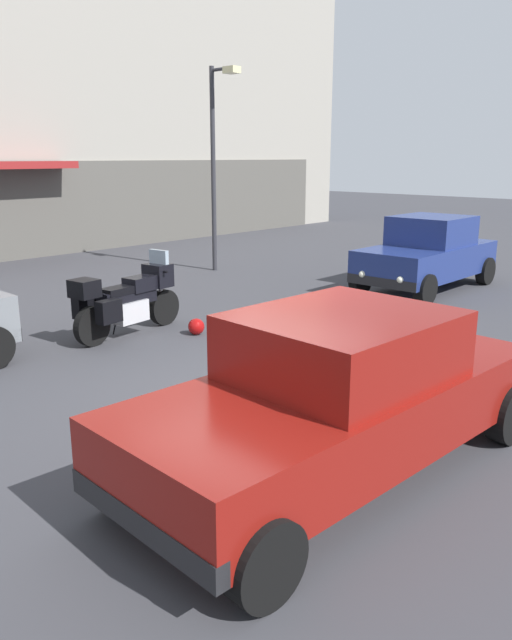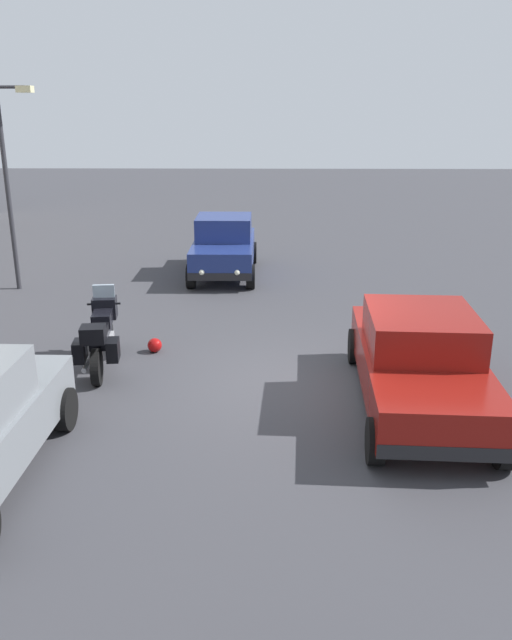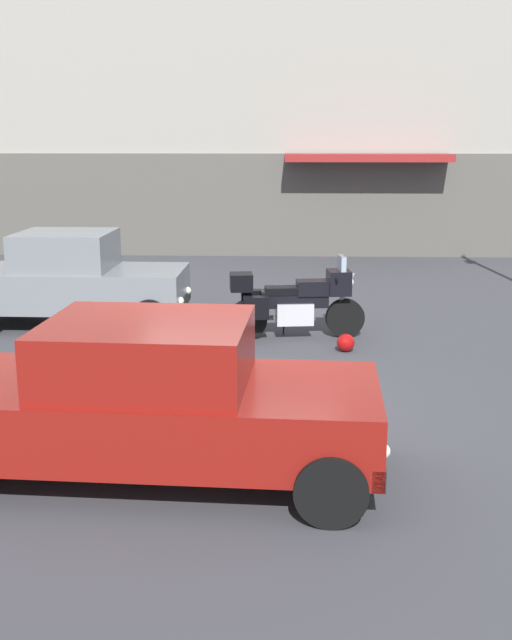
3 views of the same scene
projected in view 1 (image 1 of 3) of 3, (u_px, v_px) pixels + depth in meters
ground_plane at (252, 398)px, 7.90m from camera, size 80.00×80.00×0.00m
motorcycle at (127, 299)px, 10.53m from camera, size 2.26×0.86×1.36m
helmet at (196, 327)px, 10.67m from camera, size 0.28×0.28×0.28m
car_hatchback_near at (428, 254)px, 14.22m from camera, size 3.88×1.78×1.64m
car_sedan_far at (339, 394)px, 5.88m from camera, size 4.65×2.12×1.56m
streetlamp_curbside at (217, 151)px, 15.90m from camera, size 0.28×0.94×5.09m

